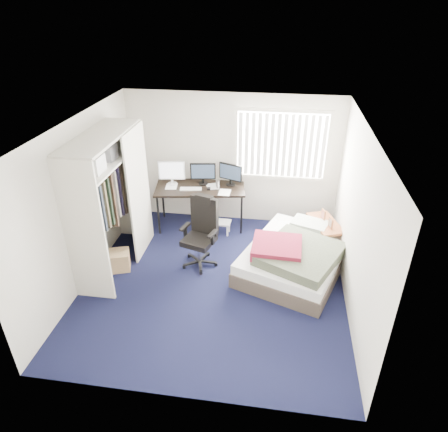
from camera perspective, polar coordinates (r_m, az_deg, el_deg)
ground at (r=6.41m, az=-1.39°, el=-9.35°), size 4.20×4.20×0.00m
room_shell at (r=5.60m, az=-1.58°, el=2.83°), size 4.20×4.20×4.20m
window_assembly at (r=7.38m, az=8.19°, el=9.95°), size 1.72×0.09×1.32m
closet at (r=6.37m, az=-16.13°, el=3.48°), size 0.64×1.84×2.22m
desk at (r=7.54m, az=-3.41°, el=4.39°), size 1.76×1.02×1.28m
office_chair at (r=6.60m, az=-3.28°, el=-3.24°), size 0.70×0.70×1.20m
footstool at (r=7.52m, az=-0.24°, el=-1.19°), size 0.32×0.26×0.25m
nightstand at (r=7.12m, az=14.25°, el=-1.35°), size 0.65×0.88×0.73m
bed at (r=6.60m, az=10.10°, el=-5.69°), size 2.01×2.29×0.63m
pine_box at (r=6.83m, az=-15.11°, el=-6.16°), size 0.50×0.43×0.32m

